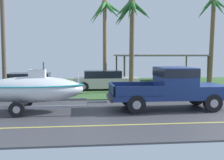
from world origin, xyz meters
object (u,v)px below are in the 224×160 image
at_px(carport_awning, 159,56).
at_px(utility_pole, 3,29).
at_px(pickup_truck_towing, 174,86).
at_px(parked_sedan_far, 105,80).
at_px(parked_sedan_near, 32,84).
at_px(palm_tree_far_left, 105,19).
at_px(palm_tree_mid, 131,19).
at_px(palm_tree_near_right, 213,19).
at_px(boat_on_trailer, 32,89).

height_order(carport_awning, utility_pole, utility_pole).
distance_m(pickup_truck_towing, parked_sedan_far, 7.99).
bearing_deg(carport_awning, parked_sedan_near, -143.94).
xyz_separation_m(parked_sedan_far, palm_tree_far_left, (0.40, 3.89, 4.76)).
height_order(pickup_truck_towing, parked_sedan_far, pickup_truck_towing).
relative_size(parked_sedan_far, carport_awning, 0.61).
bearing_deg(parked_sedan_near, palm_tree_mid, 4.34).
height_order(parked_sedan_far, palm_tree_near_right, palm_tree_near_right).
bearing_deg(palm_tree_mid, carport_awning, 61.28).
relative_size(boat_on_trailer, palm_tree_far_left, 0.83).
relative_size(parked_sedan_near, carport_awning, 0.59).
distance_m(parked_sedan_near, palm_tree_far_left, 9.24).
height_order(parked_sedan_far, utility_pole, utility_pole).
bearing_deg(parked_sedan_near, boat_on_trailer, -81.45).
bearing_deg(utility_pole, carport_awning, 37.56).
height_order(palm_tree_far_left, utility_pole, utility_pole).
bearing_deg(palm_tree_near_right, pickup_truck_towing, -122.78).
relative_size(boat_on_trailer, palm_tree_mid, 0.95).
relative_size(carport_awning, palm_tree_far_left, 1.07).
bearing_deg(boat_on_trailer, palm_tree_near_right, 37.92).
relative_size(palm_tree_near_right, palm_tree_far_left, 1.04).
bearing_deg(boat_on_trailer, parked_sedan_near, 98.55).
relative_size(boat_on_trailer, parked_sedan_near, 1.32).
bearing_deg(carport_awning, palm_tree_near_right, -35.41).
bearing_deg(utility_pole, palm_tree_far_left, 49.46).
bearing_deg(palm_tree_near_right, palm_tree_mid, -150.70).
distance_m(boat_on_trailer, palm_tree_near_right, 16.89).
relative_size(carport_awning, utility_pole, 0.99).
bearing_deg(utility_pole, boat_on_trailer, -62.12).
distance_m(boat_on_trailer, palm_tree_mid, 8.86).
bearing_deg(parked_sedan_near, palm_tree_far_left, 49.98).
bearing_deg(palm_tree_mid, utility_pole, -166.02).
xyz_separation_m(parked_sedan_near, utility_pole, (-1.30, -1.41, 3.26)).
distance_m(pickup_truck_towing, palm_tree_far_left, 12.45).
bearing_deg(utility_pole, pickup_truck_towing, -25.05).
distance_m(palm_tree_near_right, utility_pole, 16.22).
xyz_separation_m(boat_on_trailer, utility_pole, (-2.11, 3.98, 2.92)).
bearing_deg(parked_sedan_far, palm_tree_far_left, 84.07).
relative_size(palm_tree_mid, palm_tree_far_left, 0.87).
bearing_deg(pickup_truck_towing, utility_pole, 154.95).
xyz_separation_m(boat_on_trailer, palm_tree_mid, (5.45, 5.87, 3.79)).
bearing_deg(pickup_truck_towing, parked_sedan_near, 143.28).
bearing_deg(palm_tree_near_right, carport_awning, 144.59).
relative_size(palm_tree_mid, utility_pole, 0.81).
distance_m(palm_tree_far_left, utility_pole, 9.95).
height_order(palm_tree_near_right, utility_pole, utility_pole).
bearing_deg(pickup_truck_towing, carport_awning, 77.70).
bearing_deg(palm_tree_mid, pickup_truck_towing, -80.67).
xyz_separation_m(pickup_truck_towing, parked_sedan_near, (-7.23, 5.39, -0.39)).
distance_m(parked_sedan_far, carport_awning, 7.54).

